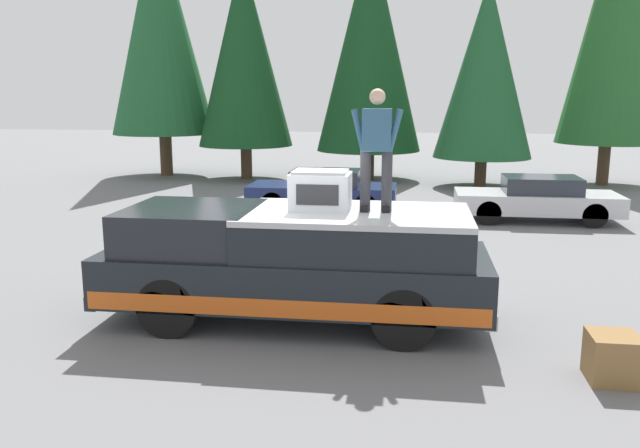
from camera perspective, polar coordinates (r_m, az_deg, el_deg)
name	(u,v)px	position (r m, az deg, el deg)	size (l,w,h in m)	color
ground_plane	(291,310)	(10.10, -2.56, -7.53)	(90.00, 90.00, 0.00)	slate
pickup_truck	(295,263)	(9.41, -2.20, -3.40)	(2.01, 5.54, 1.65)	black
compressor_unit	(321,190)	(9.20, 0.05, 2.98)	(0.65, 0.84, 0.56)	silver
person_on_truck_bed	(377,147)	(9.07, 4.99, 6.78)	(0.29, 0.72, 1.69)	#333338
parked_car_silver	(537,199)	(17.71, 18.54, 2.11)	(1.64, 4.10, 1.16)	silver
parked_car_navy	(323,190)	(18.23, 0.28, 2.96)	(1.64, 4.10, 1.16)	navy
wooden_crate	(613,358)	(8.37, 24.32, -10.66)	(0.56, 0.56, 0.56)	olive
conifer_far_left	(616,17)	(25.53, 24.57, 16.21)	(3.51, 3.51, 10.17)	#4C3826
conifer_left	(485,69)	(23.59, 14.33, 13.04)	(3.40, 3.40, 7.10)	#4C3826
conifer_center_left	(370,43)	(24.92, 4.39, 15.54)	(3.90, 3.90, 9.02)	#4C3826
conifer_center_right	(244,52)	(25.13, -6.69, 14.75)	(3.56, 3.56, 8.21)	#4C3826
conifer_right	(160,26)	(26.82, -13.86, 16.54)	(4.00, 4.00, 9.93)	#4C3826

